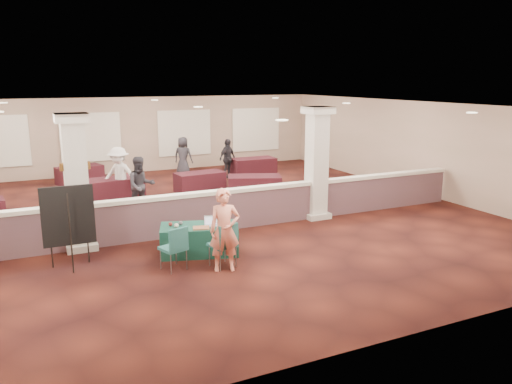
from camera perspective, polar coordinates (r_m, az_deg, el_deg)
name	(u,v)px	position (r m, az deg, el deg)	size (l,w,h in m)	color
ground	(201,216)	(14.76, -6.32, -2.80)	(16.00, 16.00, 0.00)	#421810
wall_back	(139,135)	(22.08, -13.19, 6.37)	(16.00, 0.04, 3.20)	gray
wall_front	(378,245)	(7.48, 13.72, -5.93)	(16.00, 0.04, 3.20)	gray
wall_right	(415,147)	(18.54, 17.73, 4.93)	(0.04, 16.00, 3.20)	gray
ceiling	(198,106)	(14.24, -6.64, 9.70)	(16.00, 16.00, 0.02)	silver
partition_wall	(219,210)	(13.25, -4.27, -2.03)	(15.60, 0.28, 1.10)	brown
column_left	(76,181)	(12.25, -19.85, 1.14)	(0.72, 0.72, 3.20)	beige
column_right	(317,162)	(14.33, 6.95, 3.42)	(0.72, 0.72, 3.20)	beige
sconce_left	(62,167)	(12.16, -21.29, 2.69)	(0.12, 0.12, 0.18)	brown
sconce_right	(88,165)	(12.21, -18.67, 2.93)	(0.12, 0.12, 0.18)	brown
near_table	(199,240)	(11.62, -6.50, -5.42)	(1.75, 0.87, 0.67)	#0F382A
conf_chair_main	(225,241)	(10.65, -3.57, -5.66)	(0.60, 0.60, 0.99)	#1C5354
conf_chair_side	(175,245)	(10.62, -9.20, -5.99)	(0.60, 0.60, 0.95)	#1C5354
easel_board	(68,217)	(11.12, -20.68, -2.66)	(1.06, 0.53, 1.80)	black
woman	(225,230)	(10.43, -3.62, -4.37)	(0.63, 0.42, 1.76)	#FA8D6C
far_table_front_center	(113,190)	(17.05, -16.01, 0.24)	(1.90, 0.95, 0.77)	black
far_table_front_right	(255,186)	(17.05, -0.17, 0.67)	(1.79, 0.90, 0.73)	black
far_table_back_left	(80,175)	(20.39, -19.49, 1.87)	(1.67, 0.83, 0.68)	black
far_table_back_center	(200,182)	(17.96, -6.44, 1.15)	(1.71, 0.85, 0.69)	black
far_table_back_right	(253,167)	(20.81, -0.32, 2.90)	(1.81, 0.90, 0.73)	black
attendee_a	(141,186)	(15.10, -13.01, 0.70)	(0.83, 0.46, 1.74)	black
attendee_b	(119,175)	(16.70, -15.36, 1.86)	(1.17, 0.53, 1.82)	silver
attendee_c	(227,158)	(20.31, -3.28, 3.86)	(0.93, 0.44, 1.59)	black
attendee_d	(183,156)	(21.01, -8.33, 4.07)	(0.79, 0.43, 1.61)	black
laptop_base	(211,225)	(11.48, -5.16, -3.82)	(0.30, 0.21, 0.02)	silver
laptop_screen	(211,219)	(11.55, -5.20, -3.15)	(0.30, 0.01, 0.20)	silver
screen_glow	(211,220)	(11.55, -5.19, -3.22)	(0.28, 0.00, 0.17)	silver
knitting	(201,228)	(11.29, -6.29, -4.09)	(0.37, 0.28, 0.03)	#C15D1E
yarn_cream	(176,225)	(11.42, -9.09, -3.80)	(0.10, 0.10, 0.10)	beige
yarn_red	(170,224)	(11.56, -9.76, -3.64)	(0.09, 0.09, 0.09)	maroon
yarn_grey	(181,223)	(11.61, -8.61, -3.51)	(0.10, 0.10, 0.10)	#4F4F54
scissors	(226,228)	(11.29, -3.47, -4.08)	(0.11, 0.03, 0.01)	#B41323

